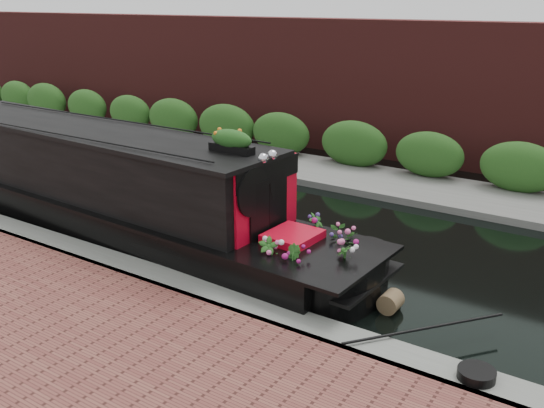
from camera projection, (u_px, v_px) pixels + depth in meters
The scene contains 8 objects.
ground at pixel (245, 223), 13.02m from camera, with size 80.00×80.00×0.00m, color black.
near_bank_coping at pixel (132, 279), 10.42m from camera, with size 40.00×0.60×0.50m, color slate.
far_bank_path at pixel (337, 177), 16.33m from camera, with size 40.00×2.40×0.34m, color slate.
far_hedge at pixel (352, 170), 17.04m from camera, with size 40.00×1.10×2.80m, color #26521B.
far_brick_wall at pixel (382, 155), 18.69m from camera, with size 40.00×1.00×8.00m, color #501C1B.
narrowboat at pixel (107, 193), 12.38m from camera, with size 11.67×2.53×2.71m.
rope_fender at pixel (391, 302), 9.30m from camera, with size 0.32×0.32×0.35m, color brown.
coiled_mooring_rope at pixel (476, 374), 7.26m from camera, with size 0.46×0.46×0.12m, color black.
Camera 1 is at (7.26, -9.82, 4.58)m, focal length 40.00 mm.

